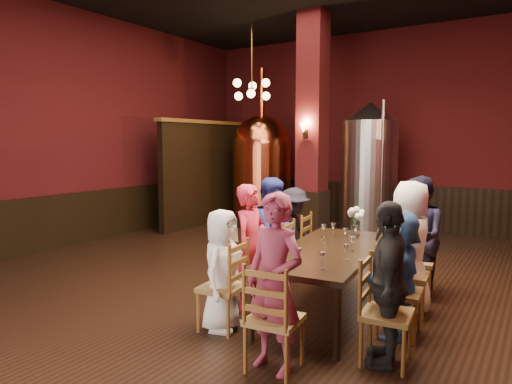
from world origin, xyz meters
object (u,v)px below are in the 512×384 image
Objects in this scene: person_0 at (222,270)px; copper_kettle at (262,168)px; person_1 at (251,247)px; steel_vessel at (369,169)px; dining_table at (329,254)px; person_2 at (274,235)px; rose_vase at (356,217)px.

copper_kettle is at bearing 16.96° from person_0.
steel_vessel is (-0.25, 4.95, 0.65)m from person_1.
dining_table is at bearing -45.35° from person_0.
steel_vessel reaches higher than person_0.
dining_table is at bearing -50.51° from copper_kettle.
steel_vessel is (-0.18, 4.29, 0.64)m from person_2.
person_2 is at bearing 3.67° from person_1.
person_2 is (-0.88, 0.24, 0.07)m from dining_table.
copper_kettle is (-2.79, 4.21, 0.58)m from person_2.
person_0 is at bearing -130.36° from dining_table.
steel_vessel is at bearing 0.62° from person_1.
person_1 is 1.52m from rose_vase.
person_2 is 0.41× the size of copper_kettle.
dining_table is 1.67× the size of person_1.
steel_vessel reaches higher than dining_table.
copper_kettle is 5.17m from rose_vase.
dining_table is at bearing -76.84° from steel_vessel.
person_2 is 1.10m from rose_vase.
steel_vessel is 3.86m from rose_vase.
steel_vessel is at bearing -7.68° from person_0.
person_2 is at bearing -56.49° from copper_kettle.
person_0 is (-0.74, -1.08, -0.05)m from dining_table.
person_0 is 0.68m from person_1.
copper_kettle reaches higher than dining_table.
person_0 is at bearing -176.33° from person_1.
person_1 is (-0.81, -0.42, 0.06)m from dining_table.
dining_table is 0.91m from person_1.
person_1 is at bearing -158.78° from dining_table.
copper_kettle is at bearing -178.31° from steel_vessel.
rose_vase is (3.68, -3.62, -0.34)m from copper_kettle.
person_0 is 0.46× the size of steel_vessel.
person_0 is 0.86× the size of person_1.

